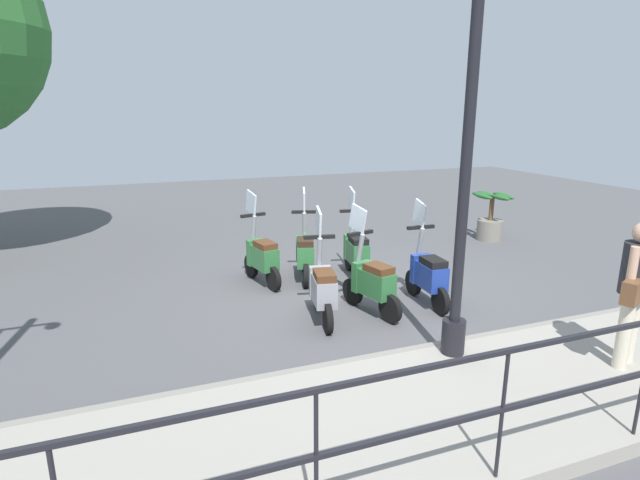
{
  "coord_description": "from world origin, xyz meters",
  "views": [
    {
      "loc": [
        -6.73,
        3.11,
        2.86
      ],
      "look_at": [
        0.2,
        0.5,
        0.9
      ],
      "focal_mm": 28.0,
      "sensor_mm": 36.0,
      "label": 1
    }
  ],
  "objects": [
    {
      "name": "scooter_near_0",
      "position": [
        -0.72,
        -0.86,
        0.48
      ],
      "size": [
        1.23,
        0.44,
        1.54
      ],
      "rotation": [
        0.0,
        0.0,
        -0.06
      ],
      "color": "black",
      "rests_on": "ground_plane"
    },
    {
      "name": "pedestrian_with_bag",
      "position": [
        -3.29,
        -1.71,
        1.08
      ],
      "size": [
        0.47,
        0.61,
        1.59
      ],
      "rotation": [
        0.0,
        0.0,
        0.38
      ],
      "color": "beige",
      "rests_on": "promenade_walkway"
    },
    {
      "name": "lamp_post_near",
      "position": [
        -2.4,
        -0.14,
        2.15
      ],
      "size": [
        0.26,
        0.9,
        4.49
      ],
      "color": "black",
      "rests_on": "promenade_walkway"
    },
    {
      "name": "scooter_near_1",
      "position": [
        -0.73,
        0.07,
        0.48
      ],
      "size": [
        1.21,
        0.51,
        1.54
      ],
      "rotation": [
        0.0,
        0.0,
        0.25
      ],
      "color": "black",
      "rests_on": "ground_plane"
    },
    {
      "name": "scooter_far_0",
      "position": [
        0.78,
        -0.38,
        0.48
      ],
      "size": [
        1.23,
        0.46,
        1.54
      ],
      "rotation": [
        0.0,
        0.0,
        -0.15
      ],
      "color": "black",
      "rests_on": "ground_plane"
    },
    {
      "name": "ground_plane",
      "position": [
        0.0,
        0.0,
        0.0
      ],
      "size": [
        28.0,
        28.0,
        0.0
      ],
      "primitive_type": "plane",
      "color": "#4C4C4F"
    },
    {
      "name": "potted_palm",
      "position": [
        2.08,
        -4.27,
        0.45
      ],
      "size": [
        1.06,
        0.66,
        1.05
      ],
      "color": "slate",
      "rests_on": "ground_plane"
    },
    {
      "name": "scooter_far_1",
      "position": [
        0.99,
        0.48,
        0.48
      ],
      "size": [
        1.2,
        0.54,
        1.54
      ],
      "rotation": [
        0.0,
        0.0,
        -0.3
      ],
      "color": "black",
      "rests_on": "ground_plane"
    },
    {
      "name": "scooter_near_2",
      "position": [
        -0.73,
        0.81,
        0.48
      ],
      "size": [
        1.22,
        0.48,
        1.54
      ],
      "rotation": [
        0.0,
        0.0,
        -0.19
      ],
      "color": "black",
      "rests_on": "ground_plane"
    },
    {
      "name": "promenade_walkway",
      "position": [
        -3.15,
        0.0,
        0.07
      ],
      "size": [
        2.2,
        20.0,
        0.15
      ],
      "color": "gray",
      "rests_on": "ground_plane"
    },
    {
      "name": "scooter_far_2",
      "position": [
        1.04,
        1.22,
        0.48
      ],
      "size": [
        1.22,
        0.5,
        1.54
      ],
      "rotation": [
        0.0,
        0.0,
        0.22
      ],
      "color": "black",
      "rests_on": "ground_plane"
    },
    {
      "name": "fence_railing",
      "position": [
        -4.2,
        0.0,
        0.9
      ],
      "size": [
        0.04,
        16.03,
        1.07
      ],
      "color": "black",
      "rests_on": "promenade_walkway"
    }
  ]
}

